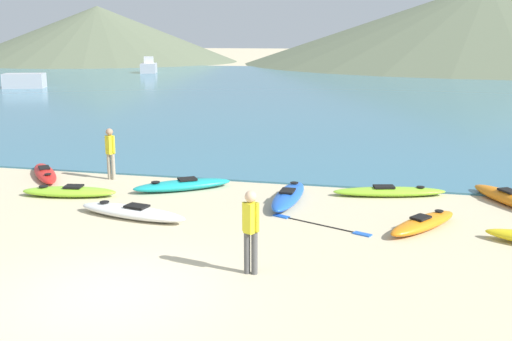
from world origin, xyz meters
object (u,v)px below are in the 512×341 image
kayak_on_sand_8 (389,191)px  person_near_foreground (251,227)px  kayak_on_sand_7 (183,185)px  person_near_waterline (110,150)px  kayak_on_sand_0 (69,192)px  kayak_on_sand_5 (45,173)px  moored_boat_2 (24,81)px  kayak_on_sand_9 (512,199)px  loose_paddle (320,225)px  moored_boat_0 (149,67)px  kayak_on_sand_1 (423,223)px  kayak_on_sand_6 (288,196)px  kayak_on_sand_4 (132,212)px

kayak_on_sand_8 → person_near_foreground: 7.16m
kayak_on_sand_7 → person_near_waterline: person_near_waterline is taller
kayak_on_sand_0 → kayak_on_sand_7: (2.96, 1.49, 0.01)m
kayak_on_sand_5 → moored_boat_2: (-20.96, 29.48, 0.55)m
kayak_on_sand_8 → person_near_waterline: bearing=-179.7°
kayak_on_sand_9 → person_near_foreground: 8.70m
moored_boat_2 → kayak_on_sand_7: bearing=-49.1°
kayak_on_sand_8 → kayak_on_sand_9: 3.33m
kayak_on_sand_5 → loose_paddle: 10.02m
kayak_on_sand_5 → moored_boat_0: size_ratio=0.68×
loose_paddle → kayak_on_sand_5: bearing=162.8°
kayak_on_sand_5 → person_near_waterline: size_ratio=1.66×
person_near_waterline → moored_boat_2: (-23.24, 29.23, -0.27)m
kayak_on_sand_1 → person_near_foreground: size_ratio=1.49×
kayak_on_sand_6 → moored_boat_2: bearing=133.9°
kayak_on_sand_1 → moored_boat_0: (-31.23, 54.89, 0.59)m
kayak_on_sand_0 → loose_paddle: (7.50, -0.98, -0.13)m
kayak_on_sand_5 → moored_boat_0: (-19.19, 52.24, 0.60)m
kayak_on_sand_5 → kayak_on_sand_7: size_ratio=0.96×
person_near_foreground → moored_boat_2: (-29.61, 35.83, -0.28)m
kayak_on_sand_4 → kayak_on_sand_8: 7.43m
kayak_on_sand_1 → kayak_on_sand_5: 12.33m
kayak_on_sand_4 → moored_boat_0: size_ratio=0.80×
kayak_on_sand_7 → kayak_on_sand_8: size_ratio=0.86×
kayak_on_sand_7 → kayak_on_sand_4: bearing=-95.0°
kayak_on_sand_1 → loose_paddle: 2.50m
kayak_on_sand_8 → kayak_on_sand_7: bearing=-172.6°
kayak_on_sand_0 → kayak_on_sand_7: kayak_on_sand_7 is taller
kayak_on_sand_4 → kayak_on_sand_8: bearing=30.7°
person_near_foreground → loose_paddle: (0.91, 3.39, -0.96)m
kayak_on_sand_0 → kayak_on_sand_9: kayak_on_sand_9 is taller
kayak_on_sand_5 → kayak_on_sand_8: kayak_on_sand_5 is taller
kayak_on_sand_1 → kayak_on_sand_6: bearing=156.0°
kayak_on_sand_0 → kayak_on_sand_1: kayak_on_sand_1 is taller
kayak_on_sand_5 → person_near_waterline: bearing=6.4°
moored_boat_0 → person_near_waterline: bearing=-67.6°
kayak_on_sand_1 → moored_boat_2: 46.07m
kayak_on_sand_1 → moored_boat_2: bearing=135.8°
kayak_on_sand_6 → kayak_on_sand_9: 6.18m
kayak_on_sand_6 → moored_boat_0: (-27.59, 53.28, 0.57)m
kayak_on_sand_5 → kayak_on_sand_8: bearing=1.6°
kayak_on_sand_5 → person_near_foreground: person_near_foreground is taller
kayak_on_sand_4 → kayak_on_sand_7: 3.01m
moored_boat_0 → kayak_on_sand_5: bearing=-69.8°
kayak_on_sand_1 → moored_boat_2: (-33.00, 32.14, 0.54)m
kayak_on_sand_0 → kayak_on_sand_6: bearing=8.4°
kayak_on_sand_8 → kayak_on_sand_6: bearing=-154.0°
moored_boat_2 → loose_paddle: size_ratio=1.48×
kayak_on_sand_7 → moored_boat_2: size_ratio=0.75×
kayak_on_sand_0 → moored_boat_2: size_ratio=0.74×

